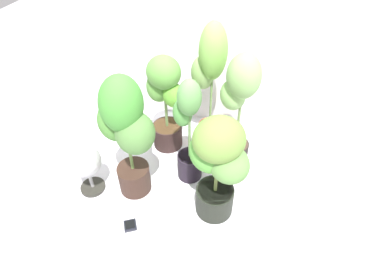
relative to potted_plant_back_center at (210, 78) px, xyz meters
name	(u,v)px	position (x,y,z in m)	size (l,w,h in m)	color
ground_plane	(184,190)	(0.00, -0.56, -0.65)	(8.00, 8.00, 0.00)	silver
mylar_back_wall	(223,15)	(0.00, 0.30, 0.35)	(3.20, 0.01, 2.00)	silver
potted_plant_back_center	(210,78)	(0.00, 0.00, 0.00)	(0.32, 0.28, 1.08)	#965038
potted_plant_back_right	(239,102)	(0.25, -0.13, -0.07)	(0.35, 0.33, 0.96)	black
potted_plant_center	(188,131)	(-0.03, -0.39, -0.20)	(0.25, 0.21, 0.87)	black
potted_plant_back_left	(165,98)	(-0.31, -0.13, -0.17)	(0.37, 0.28, 0.83)	black
potted_plant_front_right	(218,161)	(0.25, -0.64, -0.16)	(0.50, 0.43, 0.80)	black
potted_plant_front_left	(126,128)	(-0.35, -0.65, -0.05)	(0.42, 0.35, 0.97)	#332019
hygrometer_box	(130,225)	(-0.24, -0.96, -0.63)	(0.11, 0.11, 0.03)	black
floor_fan	(86,163)	(-0.65, -0.77, -0.37)	(0.32, 0.32, 0.40)	#282721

